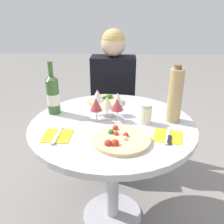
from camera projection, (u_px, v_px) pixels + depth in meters
name	position (u px, v px, depth m)	size (l,w,h in m)	color
ground_plane	(112.00, 215.00, 1.80)	(12.00, 12.00, 0.00)	gray
dining_table	(112.00, 141.00, 1.55)	(0.99, 0.99, 0.75)	#B2B2B7
chair_behind_diner	(114.00, 110.00, 2.36)	(0.39, 0.39, 0.96)	silver
seated_diner	(113.00, 108.00, 2.19)	(0.38, 0.42, 1.22)	black
pizza_large	(121.00, 139.00, 1.30)	(0.31, 0.31, 0.05)	#E5C17F
pizza_small_far	(105.00, 101.00, 1.79)	(0.25, 0.25, 0.05)	tan
wine_bottle	(53.00, 95.00, 1.58)	(0.08, 0.08, 0.34)	#38602D
tall_carafe	(175.00, 95.00, 1.46)	(0.09, 0.09, 0.34)	tan
sugar_shaker	(146.00, 114.00, 1.47)	(0.07, 0.07, 0.12)	silver
wine_glass_back_left	(97.00, 96.00, 1.57)	(0.08, 0.08, 0.16)	silver
wine_glass_front_left	(96.00, 105.00, 1.49)	(0.07, 0.07, 0.14)	silver
wine_glass_front_right	(117.00, 105.00, 1.49)	(0.08, 0.08, 0.14)	silver
wine_glass_center	(107.00, 103.00, 1.53)	(0.08, 0.08, 0.14)	silver
wine_glass_back_right	(118.00, 99.00, 1.57)	(0.07, 0.07, 0.15)	silver
place_setting_left	(57.00, 136.00, 1.35)	(0.15, 0.19, 0.01)	yellow
place_setting_right	(168.00, 136.00, 1.34)	(0.18, 0.19, 0.01)	yellow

